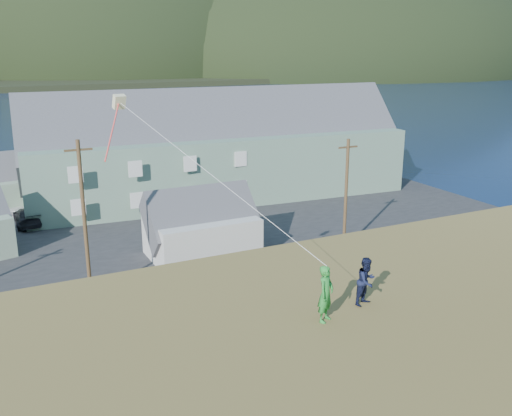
{
  "coord_description": "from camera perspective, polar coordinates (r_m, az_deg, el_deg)",
  "views": [
    {
      "loc": [
        -8.41,
        -32.21,
        15.28
      ],
      "look_at": [
        1.51,
        -12.07,
        8.8
      ],
      "focal_mm": 40.0,
      "sensor_mm": 36.0,
      "label": 1
    }
  ],
  "objects": [
    {
      "name": "grass_strip",
      "position": [
        34.86,
        -9.72,
        -10.05
      ],
      "size": [
        110.0,
        8.0,
        0.1
      ],
      "primitive_type": "cube",
      "color": "#4C3D19",
      "rests_on": "ground"
    },
    {
      "name": "waterfront_lot",
      "position": [
        52.19,
        -15.78,
        -1.48
      ],
      "size": [
        72.0,
        36.0,
        0.12
      ],
      "primitive_type": "cube",
      "color": "#28282B",
      "rests_on": "ground"
    },
    {
      "name": "wharf",
      "position": [
        73.76,
        -23.8,
        3.12
      ],
      "size": [
        26.0,
        14.0,
        0.9
      ],
      "primitive_type": "cube",
      "color": "gray",
      "rests_on": "ground"
    },
    {
      "name": "ground",
      "position": [
        36.63,
        -10.64,
        -8.85
      ],
      "size": [
        900.0,
        900.0,
        0.0
      ],
      "primitive_type": "plane",
      "color": "#0A1638",
      "rests_on": "ground"
    },
    {
      "name": "lodge",
      "position": [
        58.34,
        -3.78,
        6.06
      ],
      "size": [
        38.75,
        13.43,
        13.39
      ],
      "rotation": [
        0.0,
        0.0,
        -0.07
      ],
      "color": "slate",
      "rests_on": "waterfront_lot"
    },
    {
      "name": "shed_palegreen_far",
      "position": [
        59.35,
        -20.29,
        2.73
      ],
      "size": [
        10.69,
        7.01,
        6.72
      ],
      "rotation": [
        0.0,
        0.0,
        0.14
      ],
      "color": "gray",
      "rests_on": "waterfront_lot"
    },
    {
      "name": "shed_white",
      "position": [
        41.98,
        -5.48,
        -1.77
      ],
      "size": [
        8.04,
        5.42,
        6.37
      ],
      "rotation": [
        0.0,
        0.0,
        0.01
      ],
      "color": "beige",
      "rests_on": "waterfront_lot"
    },
    {
      "name": "far_hills",
      "position": [
        314.96,
        -18.63,
        12.87
      ],
      "size": [
        760.0,
        265.0,
        143.0
      ],
      "color": "black",
      "rests_on": "ground"
    },
    {
      "name": "kite_flyer_navy",
      "position": [
        18.66,
        10.99,
        -7.2
      ],
      "size": [
        0.92,
        0.82,
        1.59
      ],
      "primitive_type": "imported",
      "rotation": [
        0.0,
        0.0,
        0.33
      ],
      "color": "black",
      "rests_on": "hillside"
    },
    {
      "name": "kite_rig",
      "position": [
        22.83,
        -13.35,
        9.67
      ],
      "size": [
        2.47,
        4.94,
        10.87
      ],
      "color": "beige",
      "rests_on": "ground"
    },
    {
      "name": "kite_flyer_green",
      "position": [
        17.36,
        6.99,
        -8.51
      ],
      "size": [
        0.77,
        0.7,
        1.77
      ],
      "primitive_type": "imported",
      "rotation": [
        0.0,
        0.0,
        0.57
      ],
      "color": "#23832E",
      "rests_on": "hillside"
    },
    {
      "name": "utility_poles",
      "position": [
        36.09,
        -13.5,
        -1.58
      ],
      "size": [
        32.1,
        0.24,
        9.87
      ],
      "color": "#47331E",
      "rests_on": "waterfront_lot"
    }
  ]
}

